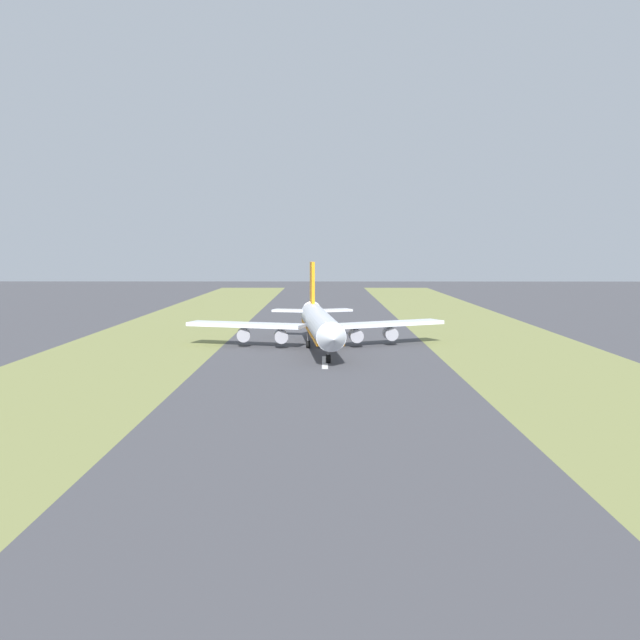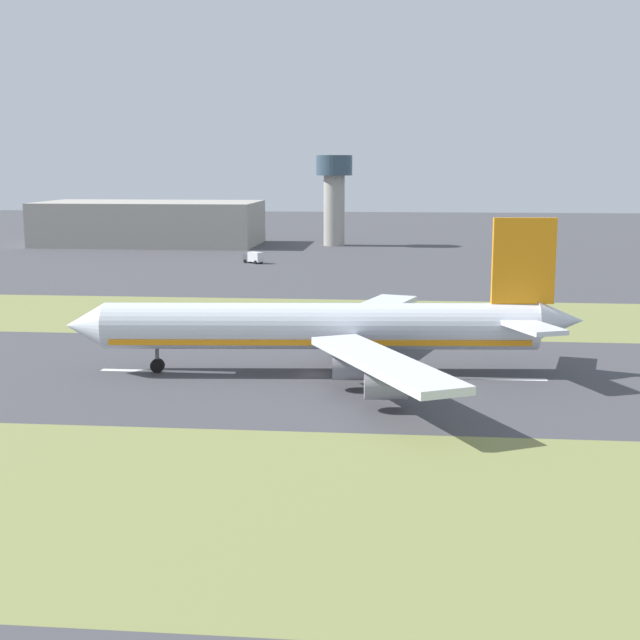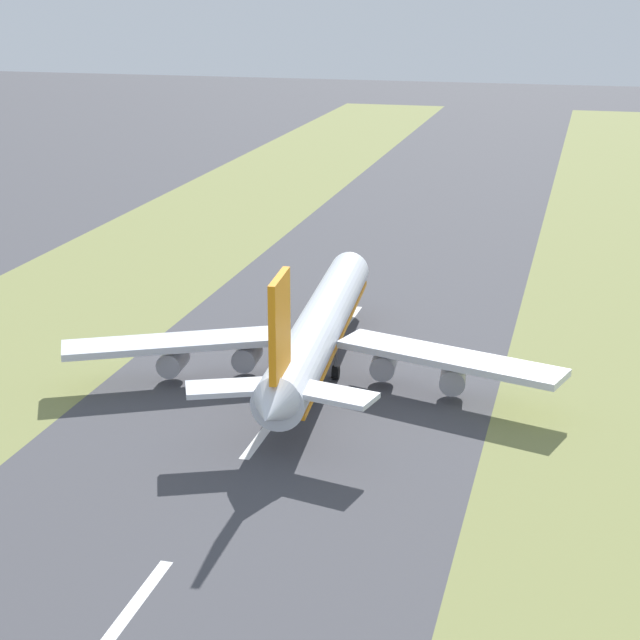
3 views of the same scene
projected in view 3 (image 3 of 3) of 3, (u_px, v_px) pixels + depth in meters
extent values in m
plane|color=#424247|center=(313.00, 367.00, 143.98)|extent=(800.00, 800.00, 0.00)
cube|color=olive|center=(13.00, 340.00, 154.67)|extent=(40.00, 600.00, 0.01)
cube|color=silver|center=(125.00, 617.00, 88.16)|extent=(1.20, 18.00, 0.01)
cube|color=silver|center=(268.00, 427.00, 125.00)|extent=(1.20, 18.00, 0.01)
cube|color=silver|center=(346.00, 324.00, 161.83)|extent=(1.20, 18.00, 0.01)
cylinder|color=silver|center=(320.00, 326.00, 141.23)|extent=(10.77, 56.31, 6.00)
cone|color=silver|center=(352.00, 266.00, 169.83)|extent=(6.29, 5.48, 5.88)
cone|color=silver|center=(271.00, 410.00, 111.91)|extent=(5.59, 6.41, 5.10)
cube|color=orange|center=(320.00, 338.00, 141.74)|extent=(10.28, 54.05, 0.70)
cube|color=silver|center=(177.00, 343.00, 137.50)|extent=(28.58, 18.47, 0.90)
cube|color=silver|center=(450.00, 358.00, 131.97)|extent=(29.48, 14.26, 0.90)
cylinder|color=#93939E|center=(247.00, 356.00, 139.93)|extent=(3.60, 5.06, 3.20)
cylinder|color=#93939E|center=(173.00, 361.00, 138.07)|extent=(3.60, 5.06, 3.20)
cylinder|color=#93939E|center=(384.00, 364.00, 137.09)|extent=(3.60, 5.06, 3.20)
cylinder|color=#93939E|center=(453.00, 378.00, 132.39)|extent=(3.60, 5.06, 3.20)
cube|color=orange|center=(280.00, 326.00, 114.22)|extent=(1.48, 8.04, 11.00)
cube|color=silver|center=(232.00, 388.00, 117.41)|extent=(10.92, 7.95, 0.60)
cube|color=silver|center=(330.00, 394.00, 115.67)|extent=(10.74, 6.55, 0.60)
cylinder|color=#59595E|center=(343.00, 305.00, 162.33)|extent=(0.50, 0.50, 3.20)
cylinder|color=black|center=(343.00, 315.00, 162.82)|extent=(1.05, 1.87, 1.80)
cylinder|color=#59595E|center=(297.00, 359.00, 139.97)|extent=(0.50, 0.50, 3.20)
cylinder|color=black|center=(297.00, 370.00, 140.47)|extent=(1.05, 1.87, 1.80)
cylinder|color=#59595E|center=(336.00, 361.00, 139.15)|extent=(0.50, 0.50, 3.20)
cylinder|color=black|center=(336.00, 372.00, 139.64)|extent=(1.05, 1.87, 1.80)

